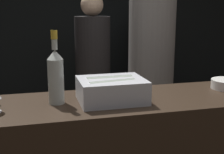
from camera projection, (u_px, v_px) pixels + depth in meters
The scene contains 6 objects.
wall_back_chalkboard at pixel (65, 20), 3.72m from camera, with size 6.40×0.06×2.80m.
ice_bin_with_bottles at pixel (111, 89), 1.62m from camera, with size 0.34×0.27×0.13m.
rose_wine_bottle at pixel (56, 75), 1.57m from camera, with size 0.08×0.08×0.37m.
person_in_hoodie at pixel (144, 60), 3.55m from camera, with size 0.32×0.32×1.69m.
person_blond_tee at pixel (151, 73), 2.56m from camera, with size 0.37×0.37×1.81m.
person_grey_polo at pixel (93, 72), 3.00m from camera, with size 0.34×0.34×1.67m.
Camera 1 is at (-0.41, -1.28, 1.55)m, focal length 50.00 mm.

